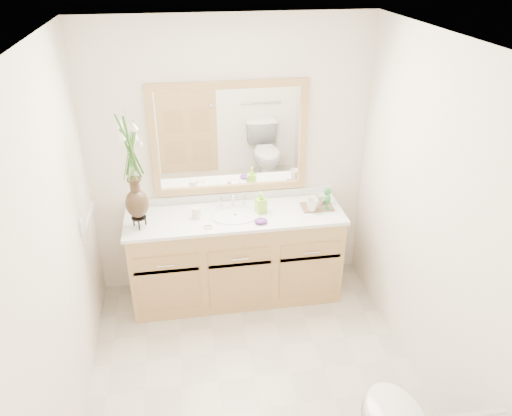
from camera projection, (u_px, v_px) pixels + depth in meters
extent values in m
plane|color=#BDB3A1|center=(254.00, 377.00, 3.71)|extent=(2.60, 2.60, 0.00)
cube|color=white|center=(253.00, 42.00, 2.58)|extent=(2.40, 2.60, 0.02)
cube|color=white|center=(230.00, 161.00, 4.28)|extent=(2.40, 0.02, 2.40)
cube|color=white|center=(304.00, 407.00, 2.01)|extent=(2.40, 0.02, 2.40)
cube|color=white|center=(55.00, 257.00, 2.98)|extent=(0.02, 2.60, 2.40)
cube|color=white|center=(432.00, 224.00, 3.31)|extent=(0.02, 2.60, 2.40)
cube|color=tan|center=(236.00, 257.00, 4.41)|extent=(1.80, 0.55, 0.80)
cube|color=white|center=(235.00, 216.00, 4.21)|extent=(1.84, 0.57, 0.03)
ellipsoid|color=white|center=(235.00, 221.00, 4.21)|extent=(0.38, 0.30, 0.12)
cylinder|color=silver|center=(233.00, 200.00, 4.32)|extent=(0.02, 0.02, 0.11)
cylinder|color=silver|center=(221.00, 202.00, 4.31)|extent=(0.02, 0.02, 0.08)
cylinder|color=silver|center=(244.00, 201.00, 4.34)|extent=(0.02, 0.02, 0.08)
cube|color=white|center=(230.00, 139.00, 4.16)|extent=(1.20, 0.01, 0.85)
cube|color=tan|center=(228.00, 85.00, 3.94)|extent=(1.32, 0.04, 0.06)
cube|color=tan|center=(231.00, 188.00, 4.37)|extent=(1.32, 0.04, 0.06)
cube|color=tan|center=(153.00, 144.00, 4.07)|extent=(0.06, 0.04, 0.85)
cube|color=tan|center=(303.00, 135.00, 4.25)|extent=(0.06, 0.04, 0.85)
cube|color=white|center=(82.00, 225.00, 3.75)|extent=(0.02, 0.12, 0.12)
cylinder|color=black|center=(139.00, 217.00, 3.98)|extent=(0.12, 0.12, 0.01)
ellipsoid|color=black|center=(137.00, 204.00, 3.92)|extent=(0.18, 0.18, 0.24)
cylinder|color=black|center=(135.00, 186.00, 3.85)|extent=(0.08, 0.08, 0.11)
cylinder|color=#4C7A33|center=(131.00, 153.00, 3.72)|extent=(0.06, 0.06, 0.43)
cylinder|color=beige|center=(196.00, 213.00, 4.13)|extent=(0.07, 0.07, 0.09)
cylinder|color=beige|center=(208.00, 226.00, 4.02)|extent=(0.09, 0.09, 0.01)
cube|color=beige|center=(208.00, 225.00, 4.01)|extent=(0.06, 0.05, 0.02)
imported|color=#8BD031|center=(261.00, 203.00, 4.20)|extent=(0.09, 0.10, 0.17)
ellipsoid|color=#582878|center=(261.00, 221.00, 4.06)|extent=(0.12, 0.10, 0.04)
cube|color=brown|center=(317.00, 207.00, 4.31)|extent=(0.27, 0.19, 0.01)
imported|color=beige|center=(312.00, 204.00, 4.22)|extent=(0.13, 0.13, 0.10)
imported|color=beige|center=(319.00, 199.00, 4.32)|extent=(0.13, 0.13, 0.10)
cylinder|color=#267232|center=(327.00, 208.00, 4.26)|extent=(0.05, 0.05, 0.01)
cylinder|color=#267232|center=(327.00, 204.00, 4.24)|extent=(0.01, 0.01, 0.08)
ellipsoid|color=#267232|center=(327.00, 199.00, 4.22)|extent=(0.06, 0.06, 0.07)
cylinder|color=#267232|center=(327.00, 202.00, 4.37)|extent=(0.06, 0.06, 0.01)
cylinder|color=#267232|center=(327.00, 197.00, 4.35)|extent=(0.01, 0.01, 0.09)
ellipsoid|color=#267232|center=(327.00, 192.00, 4.33)|extent=(0.06, 0.06, 0.07)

